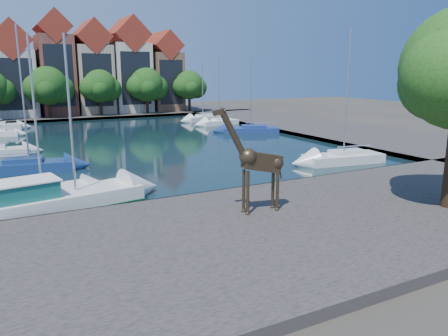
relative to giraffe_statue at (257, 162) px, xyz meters
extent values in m
plane|color=#38332B|center=(2.34, 4.82, -3.22)|extent=(160.00, 160.00, 0.00)
cube|color=black|center=(2.34, 28.82, -3.18)|extent=(38.00, 50.00, 0.08)
cube|color=#47413E|center=(2.34, -2.18, -2.97)|extent=(50.00, 14.00, 0.50)
cube|color=#47413E|center=(2.34, 60.82, -2.97)|extent=(60.00, 16.00, 0.50)
cube|color=#47413E|center=(27.34, 28.82, -2.97)|extent=(14.00, 52.00, 0.50)
sphere|color=#174B15|center=(8.08, -4.58, 4.38)|extent=(4.48, 4.48, 4.48)
cube|color=beige|center=(-8.16, 60.82, 2.53)|extent=(6.37, 9.00, 10.50)
cube|color=maroon|center=(-8.16, 60.82, 9.21)|extent=(6.43, 9.18, 6.43)
cube|color=black|center=(-8.16, 56.34, 2.53)|extent=(5.20, 0.05, 7.88)
cube|color=brown|center=(-1.66, 60.82, 3.78)|extent=(5.39, 9.00, 13.00)
cube|color=maroon|center=(-1.66, 60.82, 11.49)|extent=(5.44, 9.18, 5.44)
cube|color=black|center=(-1.66, 56.34, 3.78)|extent=(4.40, 0.05, 9.75)
cube|color=tan|center=(4.34, 60.82, 3.03)|extent=(5.88, 9.00, 11.50)
cube|color=maroon|center=(4.34, 60.82, 10.10)|extent=(5.94, 9.18, 5.94)
cube|color=black|center=(4.34, 56.34, 3.03)|extent=(4.80, 0.05, 8.62)
cube|color=beige|center=(10.84, 60.82, 3.28)|extent=(6.37, 9.00, 12.00)
cube|color=maroon|center=(10.84, 60.82, 10.71)|extent=(6.43, 9.18, 6.43)
cube|color=black|center=(10.84, 56.34, 3.28)|extent=(5.20, 0.05, 9.00)
cube|color=brown|center=(17.34, 60.82, 2.53)|extent=(5.39, 9.00, 10.50)
cube|color=maroon|center=(17.34, 60.82, 8.99)|extent=(5.44, 9.18, 5.44)
cube|color=black|center=(17.34, 56.34, 2.53)|extent=(4.40, 0.05, 7.88)
sphere|color=#153D11|center=(-10.10, 55.62, 1.52)|extent=(3.90, 3.90, 3.90)
cylinder|color=#332114|center=(-3.66, 55.32, -1.12)|extent=(0.50, 0.50, 3.20)
sphere|color=#153D11|center=(-3.66, 55.32, 2.28)|extent=(6.00, 6.00, 6.00)
sphere|color=#153D11|center=(-1.86, 55.62, 1.68)|extent=(4.50, 4.50, 4.50)
sphere|color=#153D11|center=(-5.31, 54.92, 1.98)|extent=(4.20, 4.20, 4.20)
cylinder|color=#332114|center=(4.34, 55.32, -1.12)|extent=(0.50, 0.50, 3.20)
sphere|color=#153D11|center=(4.34, 55.32, 2.10)|extent=(5.40, 5.40, 5.40)
sphere|color=#153D11|center=(5.96, 55.62, 1.56)|extent=(4.05, 4.05, 4.05)
sphere|color=#153D11|center=(2.85, 54.92, 1.83)|extent=(3.78, 3.78, 3.78)
cylinder|color=#332114|center=(12.34, 55.32, -1.12)|extent=(0.50, 0.50, 3.20)
sphere|color=#153D11|center=(12.34, 55.32, 2.22)|extent=(5.80, 5.80, 5.80)
sphere|color=#153D11|center=(14.08, 55.62, 1.64)|extent=(4.35, 4.35, 4.35)
sphere|color=#153D11|center=(10.74, 54.92, 1.93)|extent=(4.06, 4.06, 4.06)
cylinder|color=#332114|center=(20.34, 55.32, -1.12)|extent=(0.50, 0.50, 3.20)
sphere|color=#153D11|center=(20.34, 55.32, 2.04)|extent=(5.20, 5.20, 5.20)
sphere|color=#153D11|center=(21.90, 55.62, 1.52)|extent=(3.90, 3.90, 3.90)
sphere|color=#153D11|center=(18.91, 54.92, 1.78)|extent=(3.64, 3.64, 3.64)
cylinder|color=#3D2F1E|center=(-0.64, -0.19, -1.57)|extent=(0.18, 0.18, 2.30)
cylinder|color=#3D2F1E|center=(-0.60, 0.29, -1.57)|extent=(0.18, 0.18, 2.30)
cylinder|color=#3D2F1E|center=(1.10, -0.33, -1.57)|extent=(0.18, 0.18, 2.30)
cylinder|color=#3D2F1E|center=(1.14, 0.15, -1.57)|extent=(0.18, 0.18, 2.30)
cube|color=#3D2F1E|center=(0.30, -0.03, -0.03)|extent=(2.27, 0.79, 1.34)
cylinder|color=#3D2F1E|center=(-1.32, 0.11, 1.46)|extent=(1.50, 0.45, 2.38)
cube|color=#3D2F1E|center=(-2.11, 0.18, 2.63)|extent=(0.65, 0.25, 0.36)
cube|color=silver|center=(-9.11, 6.82, -2.56)|extent=(9.94, 4.36, 1.15)
cube|color=#145954|center=(-10.78, 6.54, -1.81)|extent=(3.69, 2.65, 1.06)
cylinder|color=#B2B2B7|center=(-7.99, 7.01, 2.17)|extent=(0.14, 0.14, 8.84)
cube|color=silver|center=(-9.66, 8.82, -2.62)|extent=(6.39, 2.80, 1.03)
cube|color=silver|center=(-9.66, 8.82, -2.28)|extent=(2.85, 1.79, 0.57)
cylinder|color=#B2B2B7|center=(-9.66, 8.82, 2.14)|extent=(0.14, 0.14, 8.95)
cube|color=navy|center=(-9.66, 17.80, -2.63)|extent=(6.69, 3.34, 1.02)
cube|color=navy|center=(-9.66, 17.80, -2.29)|extent=(3.03, 2.04, 0.57)
cylinder|color=#B2B2B7|center=(-9.66, 17.80, 2.80)|extent=(0.14, 0.14, 10.29)
cube|color=white|center=(-11.13, 40.02, -2.73)|extent=(4.46, 2.75, 0.82)
cube|color=white|center=(-11.13, 40.02, -2.46)|extent=(2.08, 1.57, 0.45)
cube|color=silver|center=(14.34, 8.82, -2.65)|extent=(7.18, 3.42, 0.98)
cube|color=silver|center=(14.34, 8.82, -2.32)|extent=(3.24, 2.12, 0.54)
cylinder|color=#B2B2B7|center=(14.34, 8.82, 2.81)|extent=(0.13, 0.13, 10.38)
cube|color=navy|center=(17.15, 28.61, -2.71)|extent=(7.34, 5.10, 0.84)
cube|color=navy|center=(17.15, 28.61, -2.43)|extent=(3.48, 2.82, 0.47)
cylinder|color=#B2B2B7|center=(17.15, 28.61, 2.02)|extent=(0.11, 0.11, 9.00)
cube|color=white|center=(17.34, 37.74, -2.71)|extent=(6.14, 2.88, 0.86)
cube|color=white|center=(17.34, 37.74, -2.42)|extent=(2.76, 1.80, 0.48)
cylinder|color=#B2B2B7|center=(17.34, 37.74, 2.01)|extent=(0.11, 0.11, 8.97)
cube|color=silver|center=(17.34, 43.30, -2.66)|extent=(6.32, 3.39, 0.95)
cube|color=silver|center=(17.34, 43.30, -2.35)|extent=(2.89, 2.02, 0.53)
cylinder|color=#B2B2B7|center=(17.34, 43.30, 1.74)|extent=(0.13, 0.13, 8.28)
camera|label=1|loc=(-11.87, -18.69, 4.60)|focal=35.00mm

